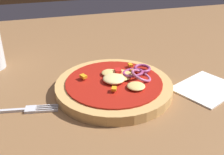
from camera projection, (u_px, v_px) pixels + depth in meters
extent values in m
cube|color=brown|center=(110.00, 91.00, 0.56)|extent=(1.35, 1.09, 0.03)
cylinder|color=tan|center=(115.00, 87.00, 0.53)|extent=(0.22, 0.22, 0.02)
cylinder|color=#A81C11|center=(115.00, 82.00, 0.52)|extent=(0.18, 0.18, 0.00)
ellipsoid|color=#E5BC60|center=(120.00, 75.00, 0.54)|extent=(0.05, 0.05, 0.01)
ellipsoid|color=#EFCC72|center=(111.00, 73.00, 0.55)|extent=(0.03, 0.03, 0.01)
ellipsoid|color=#F4DB8E|center=(115.00, 79.00, 0.52)|extent=(0.04, 0.04, 0.01)
ellipsoid|color=#F4DB8E|center=(116.00, 79.00, 0.52)|extent=(0.04, 0.04, 0.01)
ellipsoid|color=#EFCC72|center=(136.00, 86.00, 0.50)|extent=(0.03, 0.03, 0.01)
torus|color=#93386B|center=(143.00, 69.00, 0.55)|extent=(0.05, 0.05, 0.01)
torus|color=#93386B|center=(133.00, 73.00, 0.54)|extent=(0.06, 0.06, 0.01)
torus|color=#B25984|center=(141.00, 76.00, 0.53)|extent=(0.05, 0.05, 0.02)
cube|color=red|center=(118.00, 71.00, 0.54)|extent=(0.01, 0.02, 0.01)
cube|color=orange|center=(83.00, 75.00, 0.53)|extent=(0.01, 0.02, 0.01)
cube|color=orange|center=(130.00, 65.00, 0.58)|extent=(0.01, 0.01, 0.00)
cube|color=orange|center=(114.00, 89.00, 0.49)|extent=(0.01, 0.01, 0.00)
cube|color=orange|center=(133.00, 70.00, 0.55)|extent=(0.01, 0.01, 0.00)
cube|color=silver|center=(30.00, 109.00, 0.47)|extent=(0.02, 0.02, 0.00)
cube|color=silver|center=(47.00, 111.00, 0.47)|extent=(0.04, 0.01, 0.00)
cube|color=silver|center=(47.00, 109.00, 0.48)|extent=(0.04, 0.01, 0.00)
cube|color=silver|center=(47.00, 107.00, 0.48)|extent=(0.04, 0.01, 0.00)
cube|color=silver|center=(48.00, 106.00, 0.49)|extent=(0.04, 0.01, 0.00)
cube|color=white|center=(206.00, 88.00, 0.54)|extent=(0.15, 0.13, 0.00)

